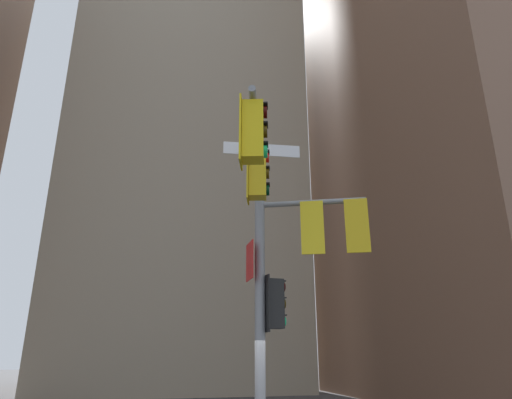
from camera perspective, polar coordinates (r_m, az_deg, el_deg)
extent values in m
cube|color=tan|center=(41.50, -8.53, 18.78)|extent=(15.44, 15.44, 55.00)
cylinder|color=gray|center=(9.44, 0.50, -9.68)|extent=(0.21, 0.21, 7.60)
cylinder|color=gray|center=(8.64, 0.06, 8.19)|extent=(1.02, 3.16, 0.12)
cylinder|color=gray|center=(9.70, 7.13, -0.40)|extent=(2.14, 1.00, 0.12)
cube|color=gold|center=(8.84, -1.03, 3.25)|extent=(0.16, 0.47, 1.14)
cube|color=gold|center=(8.83, 0.20, 3.28)|extent=(0.42, 0.42, 1.00)
cylinder|color=red|center=(8.97, 1.48, 5.37)|extent=(0.11, 0.21, 0.20)
cube|color=black|center=(9.02, 1.51, 6.06)|extent=(0.13, 0.23, 0.02)
cylinder|color=#3C2C06|center=(8.83, 1.50, 3.30)|extent=(0.11, 0.21, 0.20)
cube|color=black|center=(8.87, 1.53, 4.01)|extent=(0.13, 0.23, 0.02)
cylinder|color=#06311C|center=(8.70, 1.52, 1.16)|extent=(0.11, 0.21, 0.20)
cube|color=black|center=(8.74, 1.55, 1.90)|extent=(0.13, 0.23, 0.02)
cube|color=yellow|center=(7.22, -1.92, 8.60)|extent=(0.16, 0.47, 1.14)
cube|color=yellow|center=(7.21, -0.39, 8.64)|extent=(0.42, 0.42, 1.00)
cylinder|color=#360605|center=(7.37, 1.19, 11.08)|extent=(0.11, 0.21, 0.20)
cube|color=black|center=(7.43, 1.24, 11.89)|extent=(0.13, 0.23, 0.02)
cylinder|color=#3C2C06|center=(7.20, 1.21, 8.67)|extent=(0.11, 0.21, 0.20)
cube|color=black|center=(7.26, 1.26, 9.51)|extent=(0.13, 0.23, 0.02)
cylinder|color=#19C672|center=(7.05, 1.23, 6.15)|extent=(0.11, 0.21, 0.20)
cube|color=black|center=(7.10, 1.28, 7.03)|extent=(0.13, 0.23, 0.02)
cube|color=yellow|center=(9.35, 7.22, -3.52)|extent=(0.45, 0.22, 1.14)
cube|color=yellow|center=(9.53, 7.27, -3.82)|extent=(0.45, 0.45, 1.00)
cylinder|color=red|center=(9.82, 7.24, -2.15)|extent=(0.21, 0.13, 0.20)
cube|color=black|center=(9.86, 7.21, -1.49)|extent=(0.23, 0.15, 0.02)
cylinder|color=#3C2C06|center=(9.73, 7.33, -4.12)|extent=(0.21, 0.13, 0.20)
cube|color=black|center=(9.76, 7.30, -3.45)|extent=(0.23, 0.15, 0.02)
cylinder|color=#06311C|center=(9.64, 7.41, -6.13)|extent=(0.21, 0.13, 0.20)
cube|color=black|center=(9.68, 7.38, -5.45)|extent=(0.23, 0.15, 0.02)
cube|color=gold|center=(9.36, 12.80, -3.22)|extent=(0.45, 0.22, 1.14)
cube|color=gold|center=(9.55, 12.75, -3.52)|extent=(0.45, 0.45, 1.00)
cylinder|color=#360605|center=(9.83, 12.55, -1.86)|extent=(0.21, 0.13, 0.20)
cube|color=black|center=(9.87, 12.50, -1.20)|extent=(0.23, 0.15, 0.02)
cylinder|color=#3C2C06|center=(9.74, 12.69, -3.83)|extent=(0.21, 0.13, 0.20)
cube|color=black|center=(9.78, 12.64, -3.16)|extent=(0.23, 0.15, 0.02)
cylinder|color=#19C672|center=(9.66, 12.84, -5.83)|extent=(0.21, 0.13, 0.20)
cube|color=black|center=(9.69, 12.79, -5.15)|extent=(0.23, 0.15, 0.02)
cube|color=black|center=(9.41, 1.20, -13.15)|extent=(0.07, 0.48, 1.14)
cube|color=black|center=(9.47, 2.31, -13.18)|extent=(0.37, 0.37, 1.00)
cylinder|color=#360605|center=(9.59, 3.43, -11.12)|extent=(0.08, 0.20, 0.20)
cube|color=black|center=(9.60, 3.45, -10.41)|extent=(0.09, 0.23, 0.02)
cylinder|color=#3C2C06|center=(9.54, 3.47, -13.20)|extent=(0.08, 0.20, 0.20)
cube|color=black|center=(9.56, 3.49, -12.49)|extent=(0.09, 0.23, 0.02)
cylinder|color=#19C672|center=(9.52, 3.51, -15.30)|extent=(0.08, 0.20, 0.20)
cube|color=black|center=(9.53, 3.53, -14.58)|extent=(0.09, 0.23, 0.02)
cube|color=white|center=(9.92, 0.76, 6.39)|extent=(1.70, 0.18, 0.28)
cube|color=#19479E|center=(9.92, 0.76, 6.39)|extent=(1.66, 0.17, 0.24)
cube|color=red|center=(9.45, -0.82, -7.86)|extent=(0.02, 0.64, 0.80)
cube|color=white|center=(9.45, -0.82, -7.86)|extent=(0.02, 0.60, 0.76)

